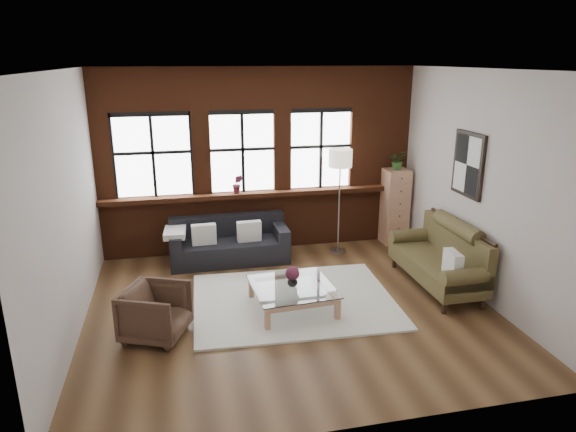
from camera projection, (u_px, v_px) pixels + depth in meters
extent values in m
plane|color=#4E331C|center=(290.00, 307.00, 7.16)|extent=(5.50, 5.50, 0.00)
plane|color=white|center=(291.00, 69.00, 6.21)|extent=(5.50, 5.50, 0.00)
plane|color=beige|center=(259.00, 161.00, 9.01)|extent=(5.50, 0.00, 5.50)
plane|color=beige|center=(355.00, 272.00, 4.35)|extent=(5.50, 0.00, 5.50)
plane|color=beige|center=(66.00, 210.00, 6.12)|extent=(0.00, 5.00, 5.00)
plane|color=beige|center=(480.00, 186.00, 7.25)|extent=(0.00, 5.00, 5.00)
cube|color=#5A2915|center=(261.00, 194.00, 9.04)|extent=(5.50, 0.30, 0.08)
cube|color=silver|center=(294.00, 300.00, 7.33)|extent=(2.91, 2.34, 0.03)
cube|color=silver|center=(204.00, 234.00, 8.46)|extent=(0.41, 0.16, 0.34)
cube|color=silver|center=(249.00, 231.00, 8.61)|extent=(0.41, 0.16, 0.34)
cube|color=silver|center=(453.00, 263.00, 7.08)|extent=(0.17, 0.39, 0.34)
imported|color=#442F22|center=(156.00, 312.00, 6.31)|extent=(0.96, 0.95, 0.67)
imported|color=#B2B2B2|center=(293.00, 281.00, 6.99)|extent=(0.18, 0.18, 0.15)
sphere|color=maroon|center=(293.00, 273.00, 6.95)|extent=(0.19, 0.19, 0.19)
cube|color=tan|center=(395.00, 207.00, 9.49)|extent=(0.43, 0.43, 1.40)
imported|color=#2D5923|center=(398.00, 160.00, 9.23)|extent=(0.36, 0.33, 0.34)
imported|color=maroon|center=(237.00, 184.00, 8.87)|extent=(0.21, 0.19, 0.33)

